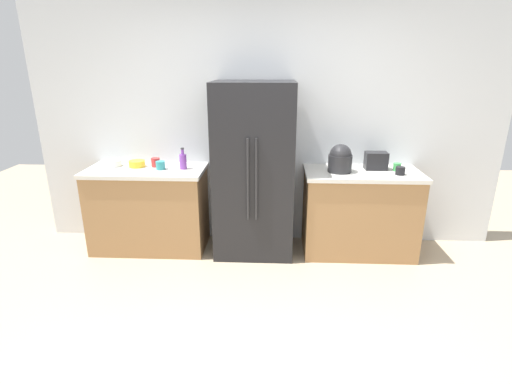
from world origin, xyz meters
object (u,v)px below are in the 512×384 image
(refrigerator, at_px, (254,171))
(rice_cooker, at_px, (340,159))
(bowl_a, at_px, (113,163))
(toaster, at_px, (376,161))
(cup_a, at_px, (400,171))
(bowl_b, at_px, (137,164))
(cup_d, at_px, (161,165))
(bottle_a, at_px, (183,161))
(cup_b, at_px, (156,162))
(cup_c, at_px, (397,167))

(refrigerator, height_order, rice_cooker, refrigerator)
(refrigerator, height_order, bowl_a, refrigerator)
(toaster, xyz_separation_m, cup_a, (0.19, -0.19, -0.05))
(refrigerator, xyz_separation_m, bowl_b, (-1.24, 0.09, 0.04))
(rice_cooker, bearing_deg, cup_d, 179.87)
(bottle_a, xyz_separation_m, cup_a, (2.17, -0.11, -0.05))
(cup_a, bearing_deg, refrigerator, 176.58)
(toaster, xyz_separation_m, bowl_b, (-2.48, -0.02, -0.06))
(toaster, bearing_deg, bowl_b, -179.59)
(refrigerator, height_order, bottle_a, refrigerator)
(bottle_a, xyz_separation_m, bowl_b, (-0.51, 0.06, -0.05))
(toaster, xyz_separation_m, cup_b, (-2.29, -0.00, -0.04))
(bottle_a, height_order, cup_b, bottle_a)
(cup_d, bearing_deg, rice_cooker, -0.13)
(cup_d, height_order, bowl_a, cup_d)
(refrigerator, xyz_separation_m, cup_c, (1.45, 0.05, 0.05))
(toaster, height_order, bottle_a, bottle_a)
(toaster, xyz_separation_m, cup_c, (0.20, -0.06, -0.05))
(cup_b, distance_m, bowl_a, 0.46)
(refrigerator, height_order, cup_b, refrigerator)
(cup_d, bearing_deg, refrigerator, -0.02)
(toaster, relative_size, cup_c, 2.73)
(rice_cooker, bearing_deg, cup_c, 5.32)
(cup_b, distance_m, bowl_b, 0.20)
(rice_cooker, height_order, bowl_b, rice_cooker)
(cup_c, bearing_deg, cup_a, -93.67)
(rice_cooker, distance_m, cup_d, 1.82)
(cup_d, relative_size, bowl_a, 0.55)
(bottle_a, height_order, bowl_a, bottle_a)
(bottle_a, bearing_deg, rice_cooker, -1.14)
(rice_cooker, distance_m, cup_c, 0.59)
(toaster, xyz_separation_m, rice_cooker, (-0.38, -0.11, 0.04))
(refrigerator, distance_m, bowl_b, 1.24)
(cup_c, bearing_deg, cup_d, -178.80)
(cup_a, height_order, cup_b, cup_b)
(toaster, distance_m, cup_b, 2.29)
(bottle_a, bearing_deg, bowl_b, 173.00)
(refrigerator, xyz_separation_m, cup_b, (-1.04, 0.11, 0.05))
(cup_d, bearing_deg, cup_c, 1.20)
(bowl_a, xyz_separation_m, bowl_b, (0.26, -0.02, 0.00))
(cup_a, bearing_deg, toaster, 134.83)
(bottle_a, bearing_deg, cup_d, -173.14)
(cup_a, bearing_deg, cup_d, 177.94)
(bowl_b, bearing_deg, cup_c, -0.84)
(bottle_a, distance_m, cup_c, 2.18)
(bowl_b, bearing_deg, cup_a, -3.76)
(refrigerator, relative_size, bowl_b, 10.57)
(refrigerator, height_order, cup_c, refrigerator)
(rice_cooker, xyz_separation_m, bottle_a, (-1.59, 0.03, -0.05))
(rice_cooker, bearing_deg, refrigerator, 179.75)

